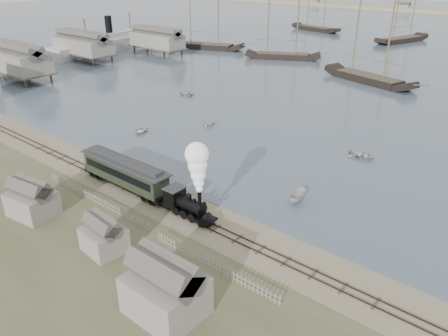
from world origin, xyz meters
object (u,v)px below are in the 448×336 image
Objects in this scene: locomotive at (195,187)px; beached_dinghy at (140,174)px; passenger_coach at (125,172)px; steamship at (109,33)px.

beached_dinghy is at bearing 166.68° from locomotive.
passenger_coach is (-12.13, 0.00, -1.89)m from locomotive.
passenger_coach is 101.38m from steamship.
steamship is (-80.88, 56.52, 4.93)m from beached_dinghy.
beached_dinghy is (-1.04, 3.12, -1.80)m from passenger_coach.
steamship is at bearing 147.62° from locomotive.
passenger_coach reaches higher than beached_dinghy.
passenger_coach is 3.75m from beached_dinghy.
steamship reaches higher than beached_dinghy.
passenger_coach is 3.52× the size of beached_dinghy.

